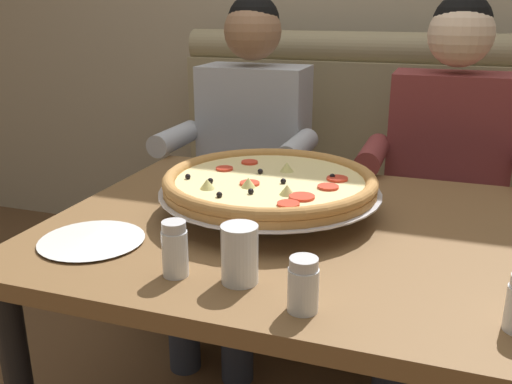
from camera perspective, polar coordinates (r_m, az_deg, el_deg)
The scene contains 9 objects.
booth_bench at distance 2.35m, azimuth 9.38°, elevation -2.64°, with size 1.58×0.78×1.13m.
dining_table at distance 1.40m, azimuth 3.07°, elevation -6.50°, with size 1.13×0.95×0.74m.
diner_left at distance 2.09m, azimuth -1.12°, elevation 3.94°, with size 0.54×0.64×1.27m.
diner_right at distance 1.97m, azimuth 18.70°, elevation 2.03°, with size 0.54×0.64×1.27m.
pizza at distance 1.40m, azimuth 1.41°, elevation 0.91°, with size 0.55×0.55×0.11m.
shaker_oregano at distance 0.97m, azimuth 4.80°, elevation -9.74°, with size 0.05×0.05×0.10m.
shaker_parmesan at distance 1.10m, azimuth -8.22°, elevation -6.10°, with size 0.05×0.05×0.11m.
plate_near_left at distance 1.30m, azimuth -16.34°, elevation -4.48°, with size 0.23×0.23×0.02m.
drinking_glass at distance 1.06m, azimuth -1.72°, elevation -6.69°, with size 0.07×0.07×0.11m.
Camera 1 is at (0.34, -1.22, 1.24)m, focal length 39.42 mm.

